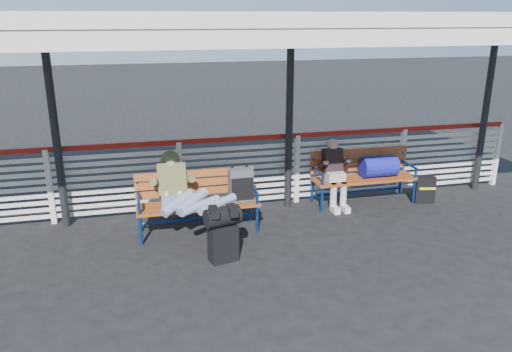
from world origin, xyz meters
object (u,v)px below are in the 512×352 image
object	(u,v)px
bench_right	(371,169)
suitcase_side	(424,189)
traveler_man	(190,197)
luggage_stack	(223,232)
bench_left	(213,192)
companion_person	(335,173)

from	to	relation	value
bench_right	suitcase_side	distance (m)	1.01
suitcase_side	traveler_man	bearing A→B (deg)	-158.77
traveler_man	suitcase_side	bearing A→B (deg)	8.88
luggage_stack	bench_right	size ratio (longest dim) A/B	0.42
luggage_stack	bench_left	bearing A→B (deg)	73.95
luggage_stack	companion_person	size ratio (longest dim) A/B	0.66
luggage_stack	bench_left	size ratio (longest dim) A/B	0.42
bench_left	suitcase_side	size ratio (longest dim) A/B	3.83
traveler_man	companion_person	world-z (taller)	traveler_man
bench_right	traveler_man	size ratio (longest dim) A/B	1.10
traveler_man	companion_person	xyz separation A→B (m)	(2.54, 0.86, -0.08)
suitcase_side	bench_right	bearing A→B (deg)	177.58
luggage_stack	suitcase_side	xyz separation A→B (m)	(3.80, 1.33, -0.18)
bench_left	suitcase_side	world-z (taller)	bench_left
bench_right	luggage_stack	bearing A→B (deg)	-151.35
bench_left	companion_person	size ratio (longest dim) A/B	1.57
luggage_stack	bench_right	bearing A→B (deg)	14.35
companion_person	suitcase_side	bearing A→B (deg)	-7.41
bench_left	bench_right	distance (m)	2.90
traveler_man	suitcase_side	distance (m)	4.22
luggage_stack	companion_person	bearing A→B (deg)	20.76
bench_left	bench_right	size ratio (longest dim) A/B	1.00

